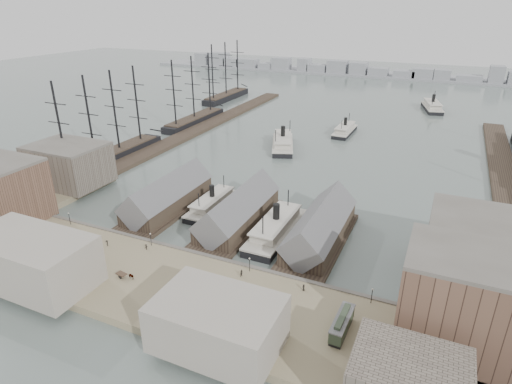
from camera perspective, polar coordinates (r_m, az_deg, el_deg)
The scene contains 42 objects.
ground at distance 120.96m, azimuth -5.93°, elevation -7.87°, with size 900.00×900.00×0.00m, color #53605C.
quay at distance 106.69m, azimuth -11.43°, elevation -12.46°, with size 180.00×30.00×2.00m, color #827557.
seawall at distance 116.61m, azimuth -7.24°, elevation -8.59°, with size 180.00×1.20×2.30m, color #59544C.
west_wharf at distance 232.45m, azimuth -8.25°, elevation 8.02°, with size 10.00×220.00×1.60m, color #2D231C.
east_wharf at distance 190.30m, azimuth 30.24°, elevation 1.31°, with size 10.00×180.00×1.60m, color #2D231C.
ferry_shed_west at distance 144.14m, azimuth -11.65°, elevation -0.69°, with size 14.00×42.00×12.60m.
ferry_shed_center at distance 131.61m, azimuth -2.36°, elevation -2.65°, with size 14.00×42.00×12.60m.
ferry_shed_east at distance 123.35m, azimuth 8.55°, elevation -4.85°, with size 14.00×42.00×12.60m.
warehouse_west_back at distance 171.62m, azimuth -23.64°, elevation 3.35°, with size 26.00×20.00×14.00m, color #60564C.
warehouse_east_front at distance 92.90m, azimuth 28.25°, elevation -13.38°, with size 30.00×18.00×19.00m, color brown.
warehouse_east_back at distance 117.18m, azimuth 28.62°, elevation -6.72°, with size 28.00×20.00×15.00m, color #60564C.
street_bldg_center at distance 86.27m, azimuth -5.13°, elevation -17.05°, with size 24.00×16.00×10.00m, color gray.
street_bldg_west at distance 114.80m, azimuth -27.74°, elevation -8.02°, with size 30.00×16.00×12.00m, color gray.
lamp_post_far_w at distance 140.40m, azimuth -23.66°, elevation -2.98°, with size 0.44×0.44×3.92m.
lamp_post_near_w at distance 121.25m, azimuth -13.88°, elevation -5.83°, with size 0.44×0.44×3.92m.
lamp_post_near_e at distance 107.20m, azimuth -0.87°, elevation -9.31°, with size 0.44×0.44×3.92m.
lamp_post_far_e at distance 100.41m, azimuth 15.23°, elevation -12.86°, with size 0.44×0.44×3.92m.
far_shore at distance 429.95m, azimuth 17.32°, elevation 14.91°, with size 500.00×40.00×15.72m.
ferry_docked_west at distance 143.50m, azimuth -5.82°, elevation -1.51°, with size 7.71×25.71×9.18m.
ferry_docked_east at distance 126.85m, azimuth 2.68°, elevation -4.80°, with size 9.18×30.59×10.92m.
ferry_open_near at distance 205.07m, azimuth 3.58°, elevation 6.61°, with size 19.96×32.72×11.22m.
ferry_open_mid at distance 232.57m, azimuth 11.76°, elevation 8.12°, with size 8.08×25.92×9.22m.
ferry_open_far at distance 302.42m, azimuth 22.44°, elevation 10.51°, with size 16.19×31.65×10.84m.
sailing_ship_near at distance 196.86m, azimuth -19.10°, elevation 4.62°, with size 9.25×63.69×38.01m.
sailing_ship_mid at distance 250.56m, azimuth -8.20°, elevation 9.62°, with size 9.06×52.37×37.26m.
sailing_ship_far at distance 314.28m, azimuth -3.98°, elevation 12.72°, with size 9.51×52.83×39.10m.
tram at distance 91.99m, azimuth 11.36°, elevation -16.96°, with size 3.09×10.63×3.75m.
horse_cart_left at distance 131.03m, azimuth -22.08°, elevation -5.60°, with size 4.75×2.91×1.49m.
horse_cart_center at distance 110.17m, azimuth -16.71°, elevation -10.64°, with size 4.95×1.88×1.57m.
horse_cart_right at distance 96.87m, azimuth -8.49°, elevation -15.17°, with size 4.75×2.40×1.50m.
pedestrian_0 at distance 142.39m, azimuth -26.97°, elevation -4.12°, with size 0.57×0.42×1.57m, color black.
pedestrian_1 at distance 135.73m, azimuth -28.33°, elevation -5.76°, with size 0.77×0.60×1.59m, color black.
pedestrian_2 at distance 120.64m, azimuth -14.42°, elevation -7.11°, with size 1.03×0.59×1.60m, color black.
pedestrian_3 at distance 113.14m, azimuth -20.46°, elevation -10.20°, with size 0.97×0.40×1.66m, color black.
pedestrian_4 at distance 106.10m, azimuth -9.87°, elevation -11.29°, with size 0.87×0.57×1.79m, color black.
pedestrian_5 at distance 102.48m, azimuth -9.03°, elevation -12.67°, with size 0.62×0.46×1.71m, color black.
pedestrian_6 at distance 106.46m, azimuth -1.91°, elevation -10.75°, with size 0.89×0.69×1.83m, color black.
pedestrian_7 at distance 90.46m, azimuth 1.66°, elevation -18.16°, with size 1.06×0.61×1.64m, color black.
pedestrian_8 at distance 96.17m, azimuth 11.05°, elevation -15.62°, with size 1.07×0.45×1.82m, color black.
pedestrian_9 at distance 90.66m, azimuth 23.34°, elevation -20.45°, with size 0.83×0.54×1.71m, color black.
pedestrian_10 at distance 102.41m, azimuth 6.37°, elevation -12.55°, with size 0.81×0.52×1.65m, color black.
pedestrian_11 at distance 125.45m, azimuth -19.23°, elevation -6.45°, with size 1.09×0.63×1.69m, color black.
Camera 1 is at (53.50, -88.03, 63.40)m, focal length 30.00 mm.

